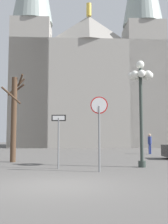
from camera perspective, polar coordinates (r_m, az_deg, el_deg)
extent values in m
plane|color=#514F4C|center=(8.42, -6.06, -15.24)|extent=(120.00, 120.00, 0.00)
cube|color=gray|center=(41.70, 0.57, 2.79)|extent=(22.63, 15.40, 14.60)
pyramid|color=gray|center=(38.79, 1.04, 17.31)|extent=(7.62, 2.87, 3.50)
cylinder|color=gold|center=(39.88, 1.03, 20.83)|extent=(0.70, 0.70, 1.80)
cube|color=gray|center=(38.49, -11.12, 5.77)|extent=(5.84, 5.84, 17.51)
cube|color=gray|center=(39.45, 12.62, 5.52)|extent=(5.84, 5.84, 17.51)
cylinder|color=slate|center=(11.43, 3.25, -5.64)|extent=(0.08, 0.08, 2.77)
cylinder|color=red|center=(11.51, 3.21, 1.45)|extent=(0.74, 0.06, 0.74)
cylinder|color=white|center=(11.49, 3.21, 1.46)|extent=(0.65, 0.03, 0.65)
cylinder|color=slate|center=(12.61, -5.44, -6.57)|extent=(0.07, 0.07, 2.34)
cube|color=black|center=(12.64, -5.39, -1.26)|extent=(0.67, 0.05, 0.29)
cube|color=white|center=(12.62, -5.41, -1.25)|extent=(0.56, 0.02, 0.20)
cylinder|color=#2D3833|center=(13.45, 12.02, -1.06)|extent=(0.16, 0.16, 4.84)
cylinder|color=#2D3833|center=(13.48, 12.21, -10.73)|extent=(0.36, 0.36, 0.30)
sphere|color=white|center=(13.89, 11.81, 9.79)|extent=(0.40, 0.40, 0.40)
sphere|color=white|center=(13.82, 13.71, 7.52)|extent=(0.36, 0.36, 0.36)
cylinder|color=#2D3833|center=(13.79, 12.78, 7.54)|extent=(0.05, 0.45, 0.05)
sphere|color=white|center=(14.11, 12.97, 7.25)|extent=(0.36, 0.36, 0.36)
cylinder|color=#2D3833|center=(13.93, 12.42, 7.40)|extent=(0.35, 0.35, 0.05)
sphere|color=white|center=(14.19, 11.61, 7.15)|extent=(0.36, 0.36, 0.36)
cylinder|color=#2D3833|center=(13.97, 11.73, 7.34)|extent=(0.45, 0.05, 0.05)
sphere|color=white|center=(14.02, 10.39, 7.27)|extent=(0.36, 0.36, 0.36)
cylinder|color=#2D3833|center=(13.89, 11.11, 7.41)|extent=(0.35, 0.35, 0.05)
sphere|color=white|center=(13.70, 9.98, 7.56)|extent=(0.36, 0.36, 0.36)
cylinder|color=#2D3833|center=(13.73, 10.92, 7.56)|extent=(0.05, 0.45, 0.05)
sphere|color=white|center=(13.41, 10.68, 7.86)|extent=(0.36, 0.36, 0.36)
cylinder|color=#2D3833|center=(13.58, 11.27, 7.70)|extent=(0.35, 0.35, 0.05)
sphere|color=white|center=(13.32, 12.11, 7.97)|extent=(0.36, 0.36, 0.36)
cylinder|color=#2D3833|center=(13.54, 11.98, 7.76)|extent=(0.45, 0.05, 0.05)
sphere|color=white|center=(13.50, 13.38, 7.82)|extent=(0.36, 0.36, 0.36)
cylinder|color=#2D3833|center=(13.62, 12.61, 7.68)|extent=(0.35, 0.35, 0.05)
cylinder|color=#473323|center=(16.29, -14.67, -1.48)|extent=(0.32, 0.32, 4.97)
cylinder|color=#473323|center=(15.91, -15.21, 3.44)|extent=(1.19, 0.12, 1.04)
cylinder|color=#473323|center=(16.84, -13.77, 4.79)|extent=(0.85, 0.33, 0.58)
cylinder|color=#473323|center=(17.00, -14.18, 5.15)|extent=(1.05, 0.24, 1.11)
cylinder|color=#473323|center=(16.71, -13.31, 6.63)|extent=(0.55, 0.70, 0.66)
cylinder|color=navy|center=(23.67, 13.92, -7.62)|extent=(0.12, 0.12, 0.85)
cylinder|color=navy|center=(23.55, 13.66, -7.64)|extent=(0.12, 0.12, 0.85)
cylinder|color=navy|center=(23.59, 13.75, -5.83)|extent=(0.32, 0.32, 0.63)
sphere|color=tan|center=(23.59, 13.73, -4.79)|extent=(0.23, 0.23, 0.23)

